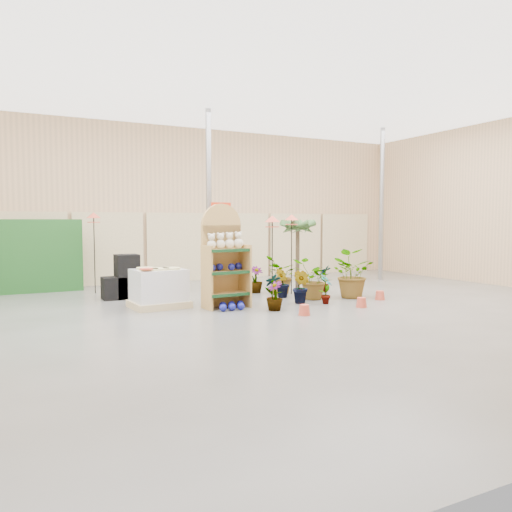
{
  "coord_description": "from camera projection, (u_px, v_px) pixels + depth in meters",
  "views": [
    {
      "loc": [
        -4.56,
        -8.11,
        1.75
      ],
      "look_at": [
        0.3,
        1.5,
        1.0
      ],
      "focal_mm": 35.0,
      "sensor_mm": 36.0,
      "label": 1
    }
  ],
  "objects": [
    {
      "name": "room",
      "position": [
        256.0,
        198.0,
        10.05
      ],
      "size": [
        15.2,
        12.1,
        4.7
      ],
      "color": "#555452",
      "rests_on": "ground"
    },
    {
      "name": "display_shelf",
      "position": [
        223.0,
        260.0,
        10.17
      ],
      "size": [
        0.92,
        0.62,
        2.11
      ],
      "rotation": [
        0.0,
        0.0,
        0.07
      ],
      "color": "#A98245",
      "rests_on": "ground"
    },
    {
      "name": "teddy_bears",
      "position": [
        226.0,
        242.0,
        10.07
      ],
      "size": [
        0.78,
        0.21,
        0.33
      ],
      "color": "beige",
      "rests_on": "display_shelf"
    },
    {
      "name": "gazing_balls_shelf",
      "position": [
        226.0,
        267.0,
        10.07
      ],
      "size": [
        0.78,
        0.27,
        0.15
      ],
      "color": "navy",
      "rests_on": "display_shelf"
    },
    {
      "name": "gazing_balls_floor",
      "position": [
        232.0,
        306.0,
        9.89
      ],
      "size": [
        0.63,
        0.39,
        0.15
      ],
      "color": "navy",
      "rests_on": "ground"
    },
    {
      "name": "pallet_stack",
      "position": [
        159.0,
        288.0,
        10.13
      ],
      "size": [
        1.17,
        1.0,
        0.82
      ],
      "rotation": [
        0.0,
        0.0,
        0.07
      ],
      "color": "tan",
      "rests_on": "ground"
    },
    {
      "name": "charcoal_planters",
      "position": [
        123.0,
        280.0,
        11.28
      ],
      "size": [
        0.8,
        0.5,
        1.0
      ],
      "color": "black",
      "rests_on": "ground"
    },
    {
      "name": "trellis_stock",
      "position": [
        39.0,
        256.0,
        12.25
      ],
      "size": [
        2.0,
        0.3,
        1.8
      ],
      "primitive_type": "cube",
      "color": "#194D1B",
      "rests_on": "ground"
    },
    {
      "name": "offer_sign",
      "position": [
        221.0,
        229.0,
        11.98
      ],
      "size": [
        0.5,
        0.08,
        2.2
      ],
      "color": "gray",
      "rests_on": "ground"
    },
    {
      "name": "bird_table_front",
      "position": [
        272.0,
        222.0,
        10.57
      ],
      "size": [
        0.34,
        0.34,
        1.87
      ],
      "color": "black",
      "rests_on": "ground"
    },
    {
      "name": "bird_table_right",
      "position": [
        292.0,
        220.0,
        11.87
      ],
      "size": [
        0.34,
        0.34,
        1.92
      ],
      "color": "black",
      "rests_on": "ground"
    },
    {
      "name": "bird_table_back",
      "position": [
        94.0,
        218.0,
        12.02
      ],
      "size": [
        0.34,
        0.34,
        1.97
      ],
      "color": "black",
      "rests_on": "ground"
    },
    {
      "name": "palm",
      "position": [
        298.0,
        226.0,
        12.44
      ],
      "size": [
        0.7,
        0.7,
        1.89
      ],
      "color": "#463725",
      "rests_on": "ground"
    },
    {
      "name": "potted_plant_0",
      "position": [
        273.0,
        290.0,
        10.18
      ],
      "size": [
        0.38,
        0.28,
        0.69
      ],
      "primitive_type": "imported",
      "rotation": [
        0.0,
        0.0,
        3.23
      ],
      "color": "#315626",
      "rests_on": "ground"
    },
    {
      "name": "potted_plant_1",
      "position": [
        301.0,
        287.0,
        10.58
      ],
      "size": [
        0.38,
        0.44,
        0.73
      ],
      "primitive_type": "imported",
      "rotation": [
        0.0,
        0.0,
        4.87
      ],
      "color": "#315626",
      "rests_on": "ground"
    },
    {
      "name": "potted_plant_2",
      "position": [
        312.0,
        279.0,
        11.13
      ],
      "size": [
        0.85,
        0.75,
        0.91
      ],
      "primitive_type": "imported",
      "rotation": [
        0.0,
        0.0,
        3.19
      ],
      "color": "#315626",
      "rests_on": "ground"
    },
    {
      "name": "potted_plant_4",
      "position": [
        325.0,
        278.0,
        12.35
      ],
      "size": [
        0.41,
        0.34,
        0.67
      ],
      "primitive_type": "imported",
      "rotation": [
        0.0,
        0.0,
        3.45
      ],
      "color": "#315626",
      "rests_on": "ground"
    },
    {
      "name": "potted_plant_5",
      "position": [
        283.0,
        283.0,
        11.41
      ],
      "size": [
        0.41,
        0.45,
        0.68
      ],
      "primitive_type": "imported",
      "rotation": [
        0.0,
        0.0,
        4.38
      ],
      "color": "#315626",
      "rests_on": "ground"
    },
    {
      "name": "potted_plant_6",
      "position": [
        281.0,
        275.0,
        11.98
      ],
      "size": [
        1.04,
        1.08,
        0.92
      ],
      "primitive_type": "imported",
      "rotation": [
        0.0,
        0.0,
        4.16
      ],
      "color": "#315626",
      "rests_on": "ground"
    },
    {
      "name": "potted_plant_7",
      "position": [
        274.0,
        296.0,
        9.77
      ],
      "size": [
        0.39,
        0.39,
        0.58
      ],
      "primitive_type": "imported",
      "rotation": [
        0.0,
        0.0,
        4.94
      ],
      "color": "#315626",
      "rests_on": "ground"
    },
    {
      "name": "potted_plant_8",
      "position": [
        326.0,
        289.0,
        10.55
      ],
      "size": [
        0.41,
        0.39,
        0.65
      ],
      "primitive_type": "imported",
      "rotation": [
        0.0,
        0.0,
        0.65
      ],
      "color": "#315626",
      "rests_on": "ground"
    },
    {
      "name": "potted_plant_10",
      "position": [
        349.0,
        274.0,
        11.41
      ],
      "size": [
        1.16,
        1.24,
        1.1
      ],
      "primitive_type": "imported",
      "rotation": [
        0.0,
        0.0,
        1.95
      ],
      "color": "#315626",
      "rests_on": "ground"
    },
    {
      "name": "potted_plant_11",
      "position": [
        255.0,
        280.0,
        12.2
      ],
      "size": [
        0.41,
        0.41,
        0.65
      ],
      "primitive_type": "imported",
      "rotation": [
        0.0,
        0.0,
        6.16
      ],
      "color": "#315626",
      "rests_on": "ground"
    }
  ]
}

